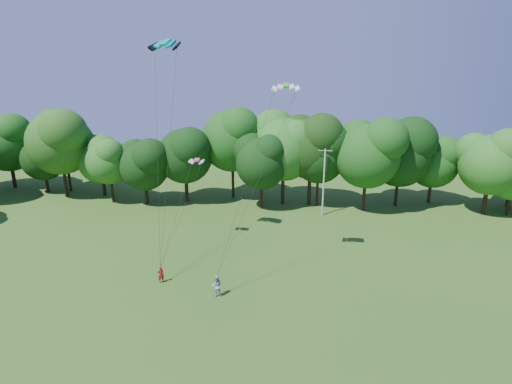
# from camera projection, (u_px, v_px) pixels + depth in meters

# --- Properties ---
(utility_pole) EXTENTS (1.75, 0.23, 8.74)m
(utility_pole) POSITION_uv_depth(u_px,v_px,m) (324.00, 182.00, 50.82)
(utility_pole) COLOR #A9A9A1
(utility_pole) RESTS_ON ground
(kite_flyer_left) EXTENTS (0.67, 0.58, 1.53)m
(kite_flyer_left) POSITION_uv_depth(u_px,v_px,m) (161.00, 274.00, 35.13)
(kite_flyer_left) COLOR #A7151B
(kite_flyer_left) RESTS_ON ground
(kite_flyer_right) EXTENTS (1.01, 0.86, 1.83)m
(kite_flyer_right) POSITION_uv_depth(u_px,v_px,m) (217.00, 286.00, 33.00)
(kite_flyer_right) COLOR #9BBDD7
(kite_flyer_right) RESTS_ON ground
(kite_teal) EXTENTS (3.14, 1.90, 0.74)m
(kite_teal) POSITION_uv_depth(u_px,v_px,m) (165.00, 42.00, 36.70)
(kite_teal) COLOR #059E96
(kite_teal) RESTS_ON ground
(kite_green) EXTENTS (2.42, 1.22, 0.42)m
(kite_green) POSITION_uv_depth(u_px,v_px,m) (286.00, 85.00, 33.19)
(kite_green) COLOR green
(kite_green) RESTS_ON ground
(kite_pink) EXTENTS (1.66, 0.86, 0.26)m
(kite_pink) POSITION_uv_depth(u_px,v_px,m) (197.00, 160.00, 41.41)
(kite_pink) COLOR #D23A79
(kite_pink) RESTS_ON ground
(tree_back_west) EXTENTS (10.08, 10.08, 14.67)m
(tree_back_west) POSITION_uv_depth(u_px,v_px,m) (59.00, 135.00, 57.40)
(tree_back_west) COLOR black
(tree_back_west) RESTS_ON ground
(tree_back_center) EXTENTS (9.23, 9.23, 13.43)m
(tree_back_center) POSITION_uv_depth(u_px,v_px,m) (311.00, 145.00, 54.09)
(tree_back_center) COLOR #322113
(tree_back_center) RESTS_ON ground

